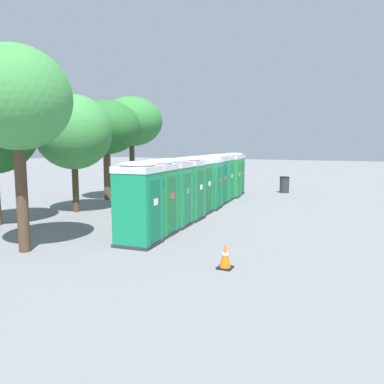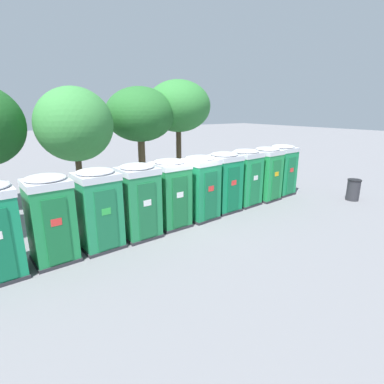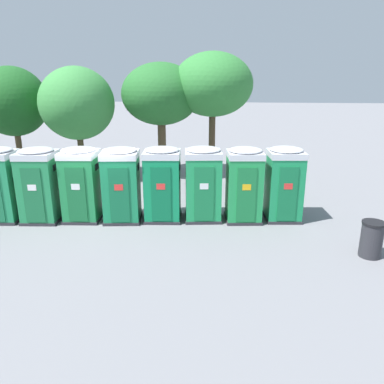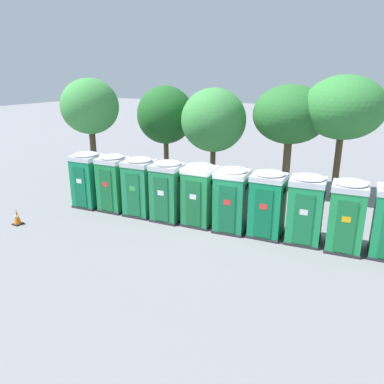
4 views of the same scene
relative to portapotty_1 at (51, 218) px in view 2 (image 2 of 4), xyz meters
The scene contains 14 objects.
ground_plane 5.01m from the portapotty_1, ahead, with size 120.00×120.00×0.00m, color slate.
portapotty_1 is the anchor object (origin of this frame).
portapotty_2 1.38m from the portapotty_1, ahead, with size 1.33×1.31×2.54m.
portapotty_3 2.77m from the portapotty_1, ahead, with size 1.30×1.28×2.54m.
portapotty_4 4.15m from the portapotty_1, ahead, with size 1.27×1.27×2.54m.
portapotty_5 5.53m from the portapotty_1, ahead, with size 1.36×1.34×2.54m.
portapotty_6 6.91m from the portapotty_1, ahead, with size 1.32×1.28×2.54m.
portapotty_7 8.29m from the portapotty_1, ahead, with size 1.37×1.34×2.54m.
portapotty_8 9.68m from the portapotty_1, ahead, with size 1.30×1.32×2.54m.
portapotty_9 11.06m from the portapotty_1, ahead, with size 1.28×1.29×2.54m.
street_tree_1 6.36m from the portapotty_1, 68.51° to the left, with size 3.39×3.39×5.23m.
street_tree_3 11.09m from the portapotty_1, 38.66° to the left, with size 3.73×3.73×5.88m.
street_tree_4 9.24m from the portapotty_1, 48.46° to the left, with size 3.71×3.71×5.42m.
trash_can 13.16m from the portapotty_1, ahead, with size 0.62×0.62×1.02m.
Camera 2 is at (-5.90, -9.47, 4.26)m, focal length 28.00 mm.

